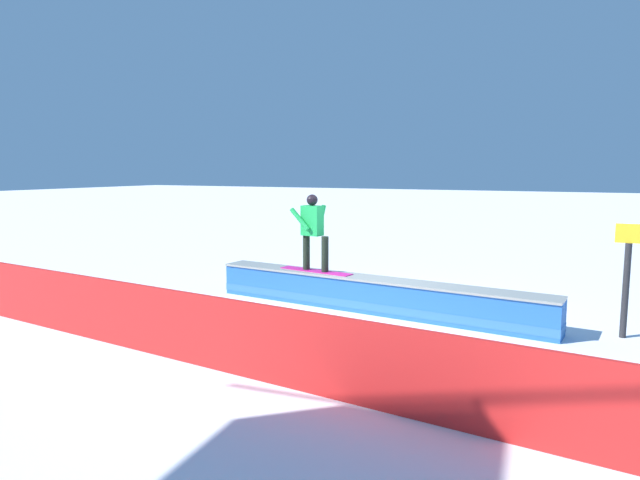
{
  "coord_description": "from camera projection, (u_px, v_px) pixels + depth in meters",
  "views": [
    {
      "loc": [
        -3.66,
        9.66,
        2.67
      ],
      "look_at": [
        0.62,
        0.94,
        1.43
      ],
      "focal_mm": 31.47,
      "sensor_mm": 36.0,
      "label": 1
    }
  ],
  "objects": [
    {
      "name": "snowboarder",
      "position": [
        313.0,
        230.0,
        11.04
      ],
      "size": [
        1.62,
        0.52,
        1.52
      ],
      "color": "#C11C83",
      "rests_on": "grind_box"
    },
    {
      "name": "ground_plane",
      "position": [
        371.0,
        311.0,
        10.54
      ],
      "size": [
        120.0,
        120.0,
        0.0
      ],
      "primitive_type": "plane",
      "color": "white"
    },
    {
      "name": "safety_fence",
      "position": [
        262.0,
        343.0,
        7.04
      ],
      "size": [
        12.04,
        1.26,
        0.99
      ],
      "primitive_type": "cube",
      "rotation": [
        0.0,
        0.0,
        -0.1
      ],
      "color": "red",
      "rests_on": "ground_plane"
    },
    {
      "name": "trail_marker",
      "position": [
        627.0,
        277.0,
        8.8
      ],
      "size": [
        0.4,
        0.1,
        1.82
      ],
      "color": "#262628",
      "rests_on": "ground_plane"
    },
    {
      "name": "grind_box",
      "position": [
        372.0,
        296.0,
        10.5
      ],
      "size": [
        6.72,
        1.24,
        0.65
      ],
      "color": "blue",
      "rests_on": "ground_plane"
    }
  ]
}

